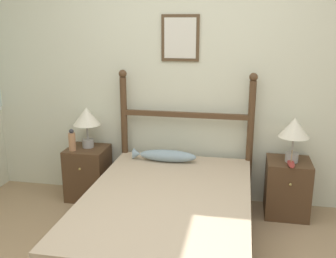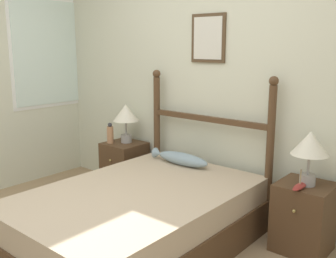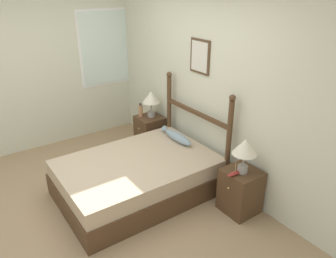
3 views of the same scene
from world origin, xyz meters
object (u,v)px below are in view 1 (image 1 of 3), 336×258
object	(u,v)px
nightstand_right	(287,188)
table_lamp_right	(294,130)
bottle	(72,141)
model_boat	(291,163)
table_lamp_left	(87,118)
nightstand_left	(88,173)
bed	(167,222)
fish_pillow	(165,156)

from	to	relation	value
nightstand_right	table_lamp_right	xyz separation A→B (m)	(0.01, -0.02, 0.58)
nightstand_right	bottle	distance (m)	2.17
bottle	model_boat	bearing A→B (deg)	-0.78
nightstand_right	model_boat	size ratio (longest dim) A/B	2.38
table_lamp_left	nightstand_left	bearing A→B (deg)	-95.63
bed	bottle	distance (m)	1.40
bottle	model_boat	world-z (taller)	bottle
nightstand_right	nightstand_left	bearing A→B (deg)	180.00
bed	bottle	size ratio (longest dim) A/B	8.70
nightstand_left	bottle	distance (m)	0.40
table_lamp_right	bed	bearing A→B (deg)	-142.11
bed	table_lamp_right	world-z (taller)	table_lamp_right
table_lamp_right	model_boat	bearing A→B (deg)	-97.93
table_lamp_left	fish_pillow	size ratio (longest dim) A/B	0.67
table_lamp_right	bottle	bearing A→B (deg)	-178.00
table_lamp_left	fish_pillow	bearing A→B (deg)	-6.90
nightstand_right	bottle	size ratio (longest dim) A/B	2.44
table_lamp_left	bed	bearing A→B (deg)	-40.21
model_boat	fish_pillow	size ratio (longest dim) A/B	0.37
nightstand_left	table_lamp_left	xyz separation A→B (m)	(0.00, 0.03, 0.58)
table_lamp_left	fish_pillow	distance (m)	0.90
bottle	fish_pillow	bearing A→B (deg)	1.60
bed	fish_pillow	world-z (taller)	fish_pillow
nightstand_left	table_lamp_left	bearing A→B (deg)	84.37
bed	nightstand_left	size ratio (longest dim) A/B	3.57
nightstand_left	fish_pillow	size ratio (longest dim) A/B	0.87
model_boat	fish_pillow	bearing A→B (deg)	177.29
fish_pillow	bottle	bearing A→B (deg)	-178.40
nightstand_left	model_boat	xyz separation A→B (m)	(2.02, -0.13, 0.29)
nightstand_left	bottle	size ratio (longest dim) A/B	2.44
fish_pillow	model_boat	bearing A→B (deg)	-2.71
model_boat	bed	bearing A→B (deg)	-145.53
nightstand_left	nightstand_right	xyz separation A→B (m)	(2.02, 0.00, 0.00)
bottle	table_lamp_left	bearing A→B (deg)	47.77
bottle	nightstand_right	bearing A→B (deg)	2.58
fish_pillow	bed	bearing A→B (deg)	-77.50
model_boat	table_lamp_left	bearing A→B (deg)	175.54
nightstand_right	table_lamp_right	size ratio (longest dim) A/B	1.30
nightstand_left	bed	bearing A→B (deg)	-39.03
bed	fish_pillow	distance (m)	0.83
nightstand_left	fish_pillow	xyz separation A→B (m)	(0.84, -0.07, 0.27)
bottle	bed	bearing A→B (deg)	-32.75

